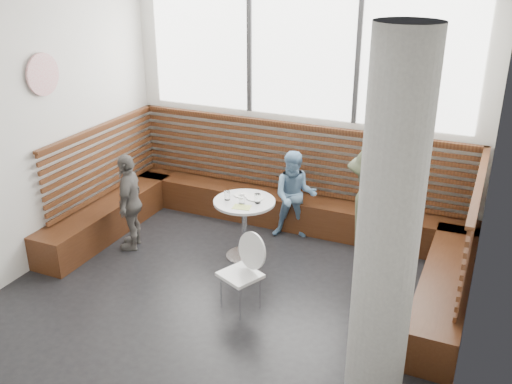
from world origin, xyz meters
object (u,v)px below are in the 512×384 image
at_px(cafe_table, 244,217).
at_px(child_back, 295,195).
at_px(child_left, 130,202).
at_px(adult_man, 373,221).
at_px(concrete_column, 388,232).
at_px(cafe_chair, 243,265).

relative_size(cafe_table, child_back, 0.65).
xyz_separation_m(cafe_table, child_left, (-1.47, -0.34, 0.08)).
bearing_deg(child_back, adult_man, -53.76).
relative_size(adult_man, child_left, 1.35).
bearing_deg(child_back, concrete_column, -74.31).
distance_m(concrete_column, adult_man, 1.85).
relative_size(adult_man, child_back, 1.43).
bearing_deg(adult_man, child_back, 35.53).
height_order(cafe_table, cafe_chair, cafe_chair).
xyz_separation_m(cafe_chair, adult_man, (1.18, 0.89, 0.37)).
relative_size(cafe_table, cafe_chair, 0.91).
height_order(cafe_table, adult_man, adult_man).
height_order(cafe_chair, child_left, child_left).
bearing_deg(child_left, child_back, 100.37).
bearing_deg(adult_man, cafe_table, 67.37).
relative_size(cafe_table, adult_man, 0.45).
relative_size(cafe_chair, child_back, 0.71).
bearing_deg(cafe_chair, child_back, 116.72).
bearing_deg(cafe_table, adult_man, -3.80).
bearing_deg(cafe_table, child_back, 64.69).
distance_m(concrete_column, cafe_table, 2.90).
bearing_deg(cafe_table, cafe_chair, -65.92).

